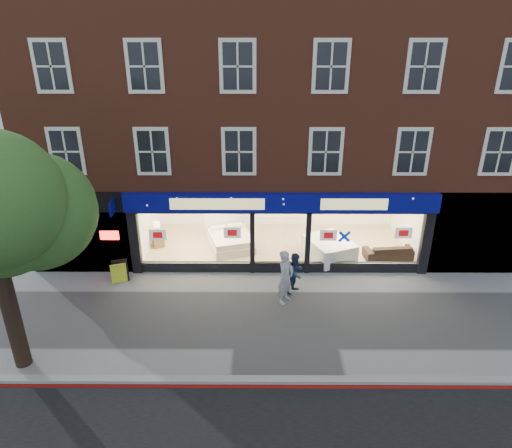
{
  "coord_description": "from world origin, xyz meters",
  "views": [
    {
      "loc": [
        -0.84,
        -12.44,
        8.88
      ],
      "look_at": [
        -0.91,
        2.5,
        2.27
      ],
      "focal_mm": 32.0,
      "sensor_mm": 36.0,
      "label": 1
    }
  ],
  "objects_px": {
    "pedestrian_grey": "(285,277)",
    "pedestrian_blue": "(296,273)",
    "a_board": "(120,272)",
    "display_bed": "(230,239)",
    "sofa": "(390,251)",
    "mattress_stack": "(329,249)"
  },
  "relations": [
    {
      "from": "display_bed",
      "to": "pedestrian_blue",
      "type": "bearing_deg",
      "value": -70.71
    },
    {
      "from": "pedestrian_blue",
      "to": "sofa",
      "type": "bearing_deg",
      "value": -20.16
    },
    {
      "from": "display_bed",
      "to": "sofa",
      "type": "height_order",
      "value": "display_bed"
    },
    {
      "from": "display_bed",
      "to": "pedestrian_grey",
      "type": "bearing_deg",
      "value": -79.38
    },
    {
      "from": "a_board",
      "to": "pedestrian_blue",
      "type": "height_order",
      "value": "pedestrian_blue"
    },
    {
      "from": "pedestrian_grey",
      "to": "pedestrian_blue",
      "type": "bearing_deg",
      "value": 1.27
    },
    {
      "from": "mattress_stack",
      "to": "sofa",
      "type": "bearing_deg",
      "value": -1.42
    },
    {
      "from": "mattress_stack",
      "to": "pedestrian_grey",
      "type": "xyz_separation_m",
      "value": [
        -1.95,
        -3.1,
        0.49
      ]
    },
    {
      "from": "display_bed",
      "to": "a_board",
      "type": "relative_size",
      "value": 2.87
    },
    {
      "from": "pedestrian_grey",
      "to": "pedestrian_blue",
      "type": "height_order",
      "value": "pedestrian_grey"
    },
    {
      "from": "sofa",
      "to": "pedestrian_grey",
      "type": "distance_m",
      "value": 5.39
    },
    {
      "from": "pedestrian_grey",
      "to": "pedestrian_blue",
      "type": "xyz_separation_m",
      "value": [
        0.4,
        0.63,
        -0.21
      ]
    },
    {
      "from": "display_bed",
      "to": "mattress_stack",
      "type": "height_order",
      "value": "display_bed"
    },
    {
      "from": "mattress_stack",
      "to": "display_bed",
      "type": "bearing_deg",
      "value": 166.55
    },
    {
      "from": "a_board",
      "to": "sofa",
      "type": "bearing_deg",
      "value": -10.4
    },
    {
      "from": "sofa",
      "to": "mattress_stack",
      "type": "bearing_deg",
      "value": -7.27
    },
    {
      "from": "sofa",
      "to": "a_board",
      "type": "bearing_deg",
      "value": 3.98
    },
    {
      "from": "mattress_stack",
      "to": "pedestrian_blue",
      "type": "xyz_separation_m",
      "value": [
        -1.55,
        -2.47,
        0.28
      ]
    },
    {
      "from": "sofa",
      "to": "pedestrian_grey",
      "type": "relative_size",
      "value": 1.05
    },
    {
      "from": "mattress_stack",
      "to": "pedestrian_grey",
      "type": "bearing_deg",
      "value": -122.18
    },
    {
      "from": "display_bed",
      "to": "mattress_stack",
      "type": "bearing_deg",
      "value": -30.5
    },
    {
      "from": "display_bed",
      "to": "mattress_stack",
      "type": "relative_size",
      "value": 1.06
    }
  ]
}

